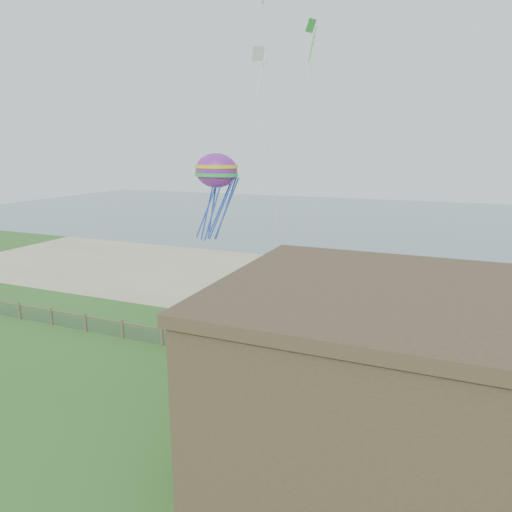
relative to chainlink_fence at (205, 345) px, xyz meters
The scene contains 10 objects.
ground 6.03m from the chainlink_fence, 90.00° to the right, with size 160.00×160.00×0.00m, color #336121.
sand_beach 16.01m from the chainlink_fence, 90.00° to the left, with size 72.00×20.00×0.02m, color tan.
ocean 60.00m from the chainlink_fence, 90.00° to the left, with size 160.00×68.00×0.02m, color slate.
chainlink_fence is the anchor object (origin of this frame).
motel 15.06m from the chainlink_fence, 28.30° to the right, with size 15.00×10.00×7.00m, color #4B3528.
motel_deck 13.04m from the chainlink_fence, ahead, with size 15.00×2.00×0.50m, color brown.
picnic_table 2.58m from the chainlink_fence, 22.88° to the right, with size 1.59×1.20×0.67m, color brown, non-canonical shape.
octopus_kite 12.44m from the chainlink_fence, 112.25° to the left, with size 3.44×2.43×7.08m, color #E72443, non-canonical shape.
kite_white 21.46m from the chainlink_fence, 97.65° to the left, with size 1.05×0.70×2.82m, color silver, non-canonical shape.
kite_green 25.31m from the chainlink_fence, 84.49° to the left, with size 1.00×0.70×2.60m, color green, non-canonical shape.
Camera 1 is at (12.35, -15.99, 11.77)m, focal length 32.00 mm.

